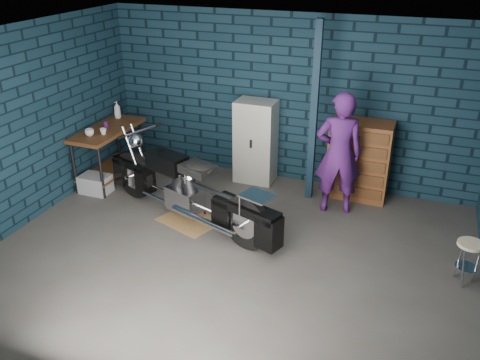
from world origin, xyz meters
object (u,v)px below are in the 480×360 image
object	(u,v)px
person	(339,154)
storage_bin	(96,184)
locker	(256,142)
workbench	(110,154)
motorcycle	(188,184)
shop_stool	(467,263)
tool_chest	(359,160)

from	to	relation	value
person	storage_bin	bearing A→B (deg)	-3.58
locker	workbench	bearing A→B (deg)	-159.43
motorcycle	shop_stool	size ratio (longest dim) A/B	4.86
locker	storage_bin	bearing A→B (deg)	-148.86
workbench	shop_stool	bearing A→B (deg)	-9.91
person	locker	bearing A→B (deg)	-36.94
workbench	locker	world-z (taller)	locker
workbench	motorcycle	size ratio (longest dim) A/B	0.53
motorcycle	tool_chest	size ratio (longest dim) A/B	2.18
workbench	person	distance (m)	3.72
storage_bin	shop_stool	distance (m)	5.46
motorcycle	storage_bin	bearing A→B (deg)	-169.74
locker	tool_chest	xyz separation A→B (m)	(1.67, 0.00, -0.07)
motorcycle	shop_stool	world-z (taller)	motorcycle
motorcycle	storage_bin	world-z (taller)	motorcycle
locker	shop_stool	xyz separation A→B (m)	(3.22, -1.79, -0.41)
storage_bin	locker	world-z (taller)	locker
tool_chest	person	bearing A→B (deg)	-111.40
workbench	person	world-z (taller)	person
tool_chest	shop_stool	bearing A→B (deg)	-49.17
motorcycle	tool_chest	xyz separation A→B (m)	(2.10, 1.63, 0.02)
storage_bin	tool_chest	size ratio (longest dim) A/B	0.38
workbench	person	size ratio (longest dim) A/B	0.77
locker	tool_chest	size ratio (longest dim) A/B	1.12
motorcycle	locker	xyz separation A→B (m)	(0.42, 1.63, 0.10)
locker	tool_chest	bearing A→B (deg)	0.00
workbench	locker	distance (m)	2.40
storage_bin	shop_stool	world-z (taller)	shop_stool
workbench	shop_stool	size ratio (longest dim) A/B	2.56
locker	shop_stool	world-z (taller)	locker
storage_bin	tool_chest	bearing A→B (deg)	19.01
workbench	shop_stool	world-z (taller)	workbench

